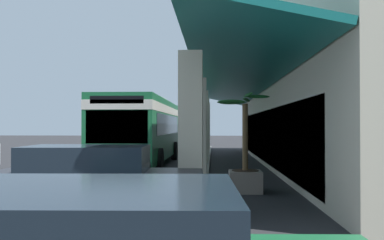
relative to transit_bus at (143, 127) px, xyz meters
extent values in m
plane|color=#262628|center=(-1.93, 7.39, -1.85)|extent=(120.00, 120.00, 0.00)
cube|color=#9E998E|center=(-0.21, 3.01, -1.79)|extent=(32.71, 0.50, 0.12)
cube|color=beige|center=(-11.11, 2.92, -0.05)|extent=(0.55, 0.55, 3.60)
cube|color=beige|center=(-5.66, 2.92, -0.05)|extent=(0.55, 0.55, 3.60)
cube|color=beige|center=(-0.21, 2.92, -0.05)|extent=(0.55, 0.55, 3.60)
cube|color=beige|center=(5.24, 2.92, -0.05)|extent=(0.55, 0.55, 3.60)
cube|color=beige|center=(10.69, 2.92, -0.05)|extent=(0.55, 0.55, 3.60)
cube|color=#146B66|center=(-0.21, 4.25, 2.10)|extent=(27.26, 3.16, 0.82)
cube|color=#19232D|center=(-0.21, 5.89, -0.45)|extent=(22.90, 0.08, 2.40)
cube|color=#196638|center=(0.05, 0.00, -0.13)|extent=(11.00, 2.55, 2.75)
cube|color=silver|center=(0.05, 0.00, 0.80)|extent=(11.02, 2.57, 0.36)
cube|color=#19232D|center=(-0.25, 0.00, 0.10)|extent=(9.24, 2.58, 0.90)
cube|color=#19232D|center=(5.52, 0.00, 0.00)|extent=(0.06, 2.24, 1.20)
cube|color=black|center=(5.53, 0.00, 0.97)|extent=(0.06, 1.94, 0.28)
cube|color=black|center=(5.65, 0.00, -1.40)|extent=(0.20, 2.45, 0.24)
cube|color=silver|center=(5.57, 0.89, -1.10)|extent=(0.06, 0.24, 0.16)
cube|color=silver|center=(5.57, -0.89, -1.10)|extent=(0.06, 0.24, 0.16)
cube|color=silver|center=(-1.45, 0.00, 1.37)|extent=(2.40, 1.79, 0.24)
cylinder|color=black|center=(3.68, 1.28, -1.35)|extent=(1.00, 0.30, 1.00)
cylinder|color=black|center=(3.68, -1.27, -1.35)|extent=(1.00, 0.30, 1.00)
cylinder|color=black|center=(-3.03, 1.27, -1.35)|extent=(1.00, 0.30, 1.00)
cylinder|color=black|center=(-3.03, -1.28, -1.35)|extent=(1.00, 0.30, 1.00)
cube|color=#232328|center=(11.82, 1.03, -1.25)|extent=(2.00, 4.48, 0.66)
cube|color=#19232D|center=(11.83, 0.83, -0.65)|extent=(1.70, 2.53, 0.54)
cylinder|color=black|center=(10.85, 2.48, -1.53)|extent=(0.64, 0.22, 0.64)
cylinder|color=black|center=(12.65, 2.56, -1.53)|extent=(0.64, 0.22, 0.64)
cylinder|color=black|center=(10.99, -0.51, -1.53)|extent=(0.64, 0.22, 0.64)
cylinder|color=black|center=(12.79, -0.42, -1.53)|extent=(0.64, 0.22, 0.64)
cube|color=#19232D|center=(17.67, 2.36, -0.65)|extent=(1.67, 2.52, 0.54)
cube|color=gray|center=(8.37, 4.35, -1.55)|extent=(0.91, 0.91, 0.60)
cylinder|color=#332319|center=(8.37, 4.35, -1.24)|extent=(0.77, 0.77, 0.02)
cylinder|color=brown|center=(8.37, 4.35, -0.29)|extent=(0.16, 0.16, 1.91)
ellipsoid|color=#1E6028|center=(8.77, 4.40, 0.88)|extent=(0.82, 0.32, 0.17)
ellipsoid|color=#1E6028|center=(8.31, 4.71, 0.87)|extent=(0.35, 0.75, 0.16)
ellipsoid|color=#1E6028|center=(7.91, 4.42, 0.80)|extent=(0.95, 0.36, 0.15)
ellipsoid|color=#1E6028|center=(8.35, 3.95, 0.71)|extent=(0.25, 0.81, 0.18)
camera|label=1|loc=(20.47, 3.45, 0.03)|focal=39.62mm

